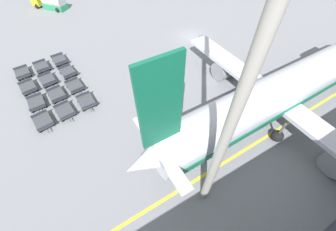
# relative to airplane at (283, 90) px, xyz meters

# --- Properties ---
(ground_plane) EXTENTS (500.00, 500.00, 0.00)m
(ground_plane) POSITION_rel_airplane_xyz_m (-19.02, 1.58, -3.47)
(ground_plane) COLOR gray
(airplane) EXTENTS (28.20, 36.60, 12.77)m
(airplane) POSITION_rel_airplane_xyz_m (0.00, 0.00, 0.00)
(airplane) COLOR silver
(airplane) RESTS_ON ground_plane
(fuel_tanker_primary) EXTENTS (7.09, 6.48, 2.94)m
(fuel_tanker_primary) POSITION_rel_airplane_xyz_m (-43.10, -17.08, -2.20)
(fuel_tanker_primary) COLOR yellow
(fuel_tanker_primary) RESTS_ON ground_plane
(baggage_dolly_row_near_col_a) EXTENTS (3.20, 2.00, 0.92)m
(baggage_dolly_row_near_col_a) POSITION_rel_airplane_xyz_m (-22.00, -24.69, -2.99)
(baggage_dolly_row_near_col_a) COLOR #424449
(baggage_dolly_row_near_col_a) RESTS_ON ground_plane
(baggage_dolly_row_near_col_b) EXTENTS (3.23, 2.09, 0.92)m
(baggage_dolly_row_near_col_b) POSITION_rel_airplane_xyz_m (-18.41, -24.38, -2.99)
(baggage_dolly_row_near_col_b) COLOR #424449
(baggage_dolly_row_near_col_b) RESTS_ON ground_plane
(baggage_dolly_row_near_col_c) EXTENTS (3.18, 1.94, 0.92)m
(baggage_dolly_row_near_col_c) POSITION_rel_airplane_xyz_m (-14.91, -23.85, -2.99)
(baggage_dolly_row_near_col_c) COLOR #424449
(baggage_dolly_row_near_col_c) RESTS_ON ground_plane
(baggage_dolly_row_near_col_d) EXTENTS (3.23, 2.11, 0.92)m
(baggage_dolly_row_near_col_d) POSITION_rel_airplane_xyz_m (-11.50, -23.61, -2.99)
(baggage_dolly_row_near_col_d) COLOR #424449
(baggage_dolly_row_near_col_d) RESTS_ON ground_plane
(baggage_dolly_row_mid_a_col_a) EXTENTS (3.21, 2.04, 0.92)m
(baggage_dolly_row_mid_a_col_a) POSITION_rel_airplane_xyz_m (-22.16, -22.17, -2.99)
(baggage_dolly_row_mid_a_col_a) COLOR #424449
(baggage_dolly_row_mid_a_col_a) RESTS_ON ground_plane
(baggage_dolly_row_mid_a_col_b) EXTENTS (3.23, 2.09, 0.92)m
(baggage_dolly_row_mid_a_col_b) POSITION_rel_airplane_xyz_m (-18.71, -21.95, -2.99)
(baggage_dolly_row_mid_a_col_b) COLOR #424449
(baggage_dolly_row_mid_a_col_b) RESTS_ON ground_plane
(baggage_dolly_row_mid_a_col_c) EXTENTS (3.22, 2.06, 0.92)m
(baggage_dolly_row_mid_a_col_c) POSITION_rel_airplane_xyz_m (-15.17, -21.44, -2.99)
(baggage_dolly_row_mid_a_col_c) COLOR #424449
(baggage_dolly_row_mid_a_col_c) RESTS_ON ground_plane
(baggage_dolly_row_mid_a_col_d) EXTENTS (3.22, 2.06, 0.92)m
(baggage_dolly_row_mid_a_col_d) POSITION_rel_airplane_xyz_m (-11.84, -21.17, -2.99)
(baggage_dolly_row_mid_a_col_d) COLOR #424449
(baggage_dolly_row_mid_a_col_d) RESTS_ON ground_plane
(baggage_dolly_row_mid_b_col_a) EXTENTS (3.20, 2.01, 0.92)m
(baggage_dolly_row_mid_b_col_a) POSITION_rel_airplane_xyz_m (-22.59, -19.63, -2.99)
(baggage_dolly_row_mid_b_col_a) COLOR #424449
(baggage_dolly_row_mid_b_col_a) RESTS_ON ground_plane
(baggage_dolly_row_mid_b_col_b) EXTENTS (3.23, 2.11, 0.92)m
(baggage_dolly_row_mid_b_col_b) POSITION_rel_airplane_xyz_m (-19.11, -19.22, -2.99)
(baggage_dolly_row_mid_b_col_b) COLOR #424449
(baggage_dolly_row_mid_b_col_b) RESTS_ON ground_plane
(baggage_dolly_row_mid_b_col_c) EXTENTS (3.22, 2.05, 0.92)m
(baggage_dolly_row_mid_b_col_c) POSITION_rel_airplane_xyz_m (-15.64, -19.09, -2.99)
(baggage_dolly_row_mid_b_col_c) COLOR #424449
(baggage_dolly_row_mid_b_col_c) RESTS_ON ground_plane
(baggage_dolly_row_mid_b_col_d) EXTENTS (3.18, 1.95, 0.92)m
(baggage_dolly_row_mid_b_col_d) POSITION_rel_airplane_xyz_m (-12.15, -18.57, -2.99)
(baggage_dolly_row_mid_b_col_d) COLOR #424449
(baggage_dolly_row_mid_b_col_d) RESTS_ON ground_plane
(apron_light_mast) EXTENTS (2.00, 0.72, 27.83)m
(apron_light_mast) POSITION_rel_airplane_xyz_m (3.90, -12.73, 11.74)
(apron_light_mast) COLOR #ADA89E
(apron_light_mast) RESTS_ON ground_plane
(stand_guidance_stripe) EXTENTS (0.99, 38.21, 0.01)m
(stand_guidance_stripe) POSITION_rel_airplane_xyz_m (2.37, -7.53, -3.47)
(stand_guidance_stripe) COLOR yellow
(stand_guidance_stripe) RESTS_ON ground_plane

